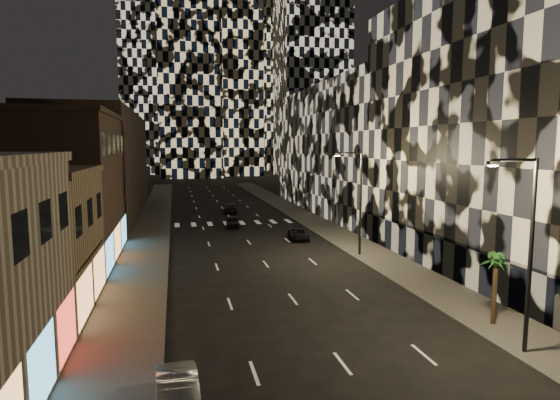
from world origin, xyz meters
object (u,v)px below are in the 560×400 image
car_silver_parked (178,396)px  palm_tree (496,265)px  car_dark_midlane (233,222)px  car_dark_oncoming (230,208)px  car_dark_rightlane (299,234)px  streetlight_far (358,196)px  streetlight_near (527,242)px

car_silver_parked → palm_tree: (16.63, 4.79, 2.65)m
car_dark_midlane → palm_tree: palm_tree is taller
car_silver_parked → car_dark_midlane: car_silver_parked is taller
car_dark_oncoming → palm_tree: 46.69m
car_silver_parked → car_dark_rightlane: bearing=64.9°
palm_tree → streetlight_far: bearing=93.7°
car_dark_midlane → car_dark_oncoming: 12.07m
streetlight_near → car_dark_rightlane: 28.68m
streetlight_far → car_dark_midlane: 19.81m
car_silver_parked → car_dark_midlane: 39.12m
car_silver_parked → palm_tree: 17.51m
car_silver_parked → car_dark_oncoming: car_silver_parked is taller
streetlight_near → car_dark_midlane: bearing=103.4°
streetlight_near → car_silver_parked: 16.30m
car_dark_midlane → car_dark_rightlane: size_ratio=0.96×
streetlight_near → car_dark_oncoming: 49.93m
car_silver_parked → car_dark_rightlane: size_ratio=1.07×
streetlight_near → car_dark_midlane: size_ratio=2.34×
streetlight_near → palm_tree: streetlight_near is taller
car_silver_parked → palm_tree: bearing=13.7°
streetlight_near → car_dark_rightlane: streetlight_near is taller
car_dark_midlane → car_dark_rightlane: car_dark_midlane is taller
car_silver_parked → car_dark_oncoming: (7.83, 50.56, -0.04)m
streetlight_far → car_dark_midlane: (-8.85, 17.09, -4.70)m
car_dark_rightlane → streetlight_near: bearing=-77.3°
streetlight_far → car_dark_oncoming: bearing=104.9°
streetlight_near → car_dark_rightlane: size_ratio=2.24×
streetlight_near → car_dark_oncoming: (-7.72, 49.10, -4.69)m
car_dark_oncoming → streetlight_near: bearing=103.9°
car_dark_midlane → car_dark_rightlane: (5.73, -8.99, -0.10)m
car_silver_parked → palm_tree: palm_tree is taller
car_dark_oncoming → car_dark_rightlane: (4.60, -21.00, -0.11)m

